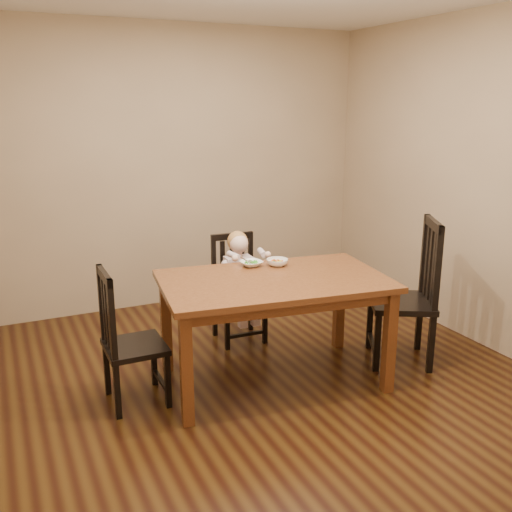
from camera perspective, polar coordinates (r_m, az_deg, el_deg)
name	(u,v)px	position (r m, az deg, el deg)	size (l,w,h in m)	color
room	(261,200)	(3.81, 0.46, 5.59)	(4.01, 4.01, 2.71)	#3B240C
dining_table	(274,291)	(4.03, 1.80, -3.47)	(1.68, 1.14, 0.79)	#4C2811
chair_child	(237,290)	(4.87, -1.89, -3.40)	(0.41, 0.39, 0.91)	black
chair_left	(127,340)	(3.92, -12.75, -8.23)	(0.39, 0.41, 0.95)	black
chair_right	(409,295)	(4.56, 15.07, -3.77)	(0.64, 0.65, 1.13)	black
toddler	(239,276)	(4.78, -1.71, -2.05)	(0.30, 0.37, 0.51)	silver
bowl_peas	(251,264)	(4.29, -0.48, -0.76)	(0.16, 0.16, 0.04)	white
bowl_veg	(277,262)	(4.30, 2.14, -0.63)	(0.16, 0.16, 0.05)	white
fork	(247,262)	(4.25, -0.92, -0.56)	(0.08, 0.12, 0.05)	silver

